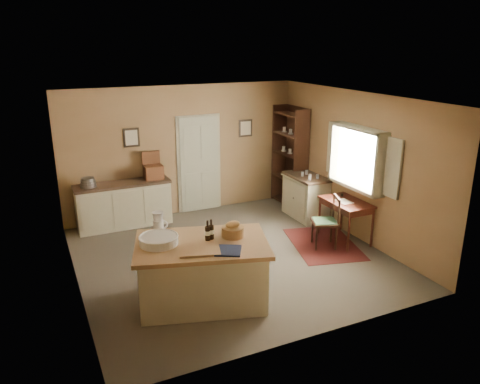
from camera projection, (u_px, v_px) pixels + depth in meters
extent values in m
plane|color=#61584A|center=(231.00, 257.00, 8.03)|extent=(5.00, 5.00, 0.00)
cube|color=#8C6B48|center=(183.00, 151.00, 9.78)|extent=(5.00, 0.10, 2.70)
cube|color=#8C6B48|center=(317.00, 238.00, 5.46)|extent=(5.00, 0.10, 2.70)
cube|color=#8C6B48|center=(69.00, 203.00, 6.62)|extent=(0.10, 5.00, 2.70)
cube|color=#8C6B48|center=(355.00, 165.00, 8.62)|extent=(0.10, 5.00, 2.70)
plane|color=silver|center=(230.00, 98.00, 7.20)|extent=(5.00, 5.00, 0.00)
cube|color=#ACAD92|center=(199.00, 163.00, 9.98)|extent=(0.97, 0.06, 2.11)
cube|color=black|center=(131.00, 138.00, 9.23)|extent=(0.32, 0.02, 0.38)
cube|color=beige|center=(132.00, 138.00, 9.21)|extent=(0.24, 0.01, 0.30)
cube|color=black|center=(246.00, 128.00, 10.22)|extent=(0.32, 0.02, 0.38)
cube|color=beige|center=(246.00, 128.00, 10.21)|extent=(0.24, 0.01, 0.30)
cube|color=#B8B495|center=(355.00, 186.00, 8.50)|extent=(0.25, 1.32, 0.06)
cube|color=#B8B495|center=(359.00, 128.00, 8.17)|extent=(0.25, 1.32, 0.06)
cube|color=white|center=(362.00, 157.00, 8.38)|extent=(0.01, 1.20, 1.00)
cube|color=#B8B495|center=(393.00, 168.00, 7.66)|extent=(0.04, 0.35, 1.00)
cube|color=#B8B495|center=(334.00, 148.00, 9.08)|extent=(0.04, 0.35, 1.00)
cube|color=#B8B495|center=(203.00, 274.00, 6.55)|extent=(1.92, 1.49, 0.85)
cube|color=#906544|center=(202.00, 244.00, 6.41)|extent=(2.07, 1.65, 0.06)
cylinder|color=white|center=(159.00, 240.00, 6.33)|extent=(0.53, 0.53, 0.11)
cube|color=#906544|center=(200.00, 250.00, 6.12)|extent=(0.61, 0.50, 0.03)
cube|color=black|center=(225.00, 251.00, 6.12)|extent=(0.53, 0.50, 0.02)
cylinder|color=olive|center=(233.00, 232.00, 6.58)|extent=(0.32, 0.32, 0.14)
cylinder|color=black|center=(208.00, 230.00, 6.43)|extent=(0.07, 0.07, 0.29)
cylinder|color=black|center=(211.00, 229.00, 6.47)|extent=(0.07, 0.07, 0.29)
cube|color=#B8B495|center=(124.00, 206.00, 9.26)|extent=(1.81, 0.50, 0.85)
cube|color=#332319|center=(122.00, 184.00, 9.12)|extent=(1.85, 0.53, 0.05)
cube|color=#532B17|center=(154.00, 172.00, 9.33)|extent=(0.36, 0.27, 0.28)
cylinder|color=#59544F|center=(88.00, 182.00, 8.84)|extent=(0.31, 0.31, 0.18)
cube|color=#460E0E|center=(323.00, 244.00, 8.54)|extent=(1.47, 1.82, 0.01)
cube|color=#39150E|center=(346.00, 202.00, 8.49)|extent=(0.60, 0.98, 0.03)
cube|color=#39150E|center=(346.00, 206.00, 8.51)|extent=(0.54, 0.92, 0.10)
cube|color=silver|center=(344.00, 201.00, 8.47)|extent=(0.22, 0.30, 0.01)
cylinder|color=black|center=(342.00, 195.00, 8.75)|extent=(0.05, 0.05, 0.05)
cylinder|color=#39150E|center=(349.00, 233.00, 8.12)|extent=(0.04, 0.04, 0.72)
cylinder|color=#39150E|center=(372.00, 228.00, 8.33)|extent=(0.04, 0.04, 0.72)
cylinder|color=#39150E|center=(319.00, 216.00, 8.90)|extent=(0.04, 0.04, 0.72)
cylinder|color=#39150E|center=(342.00, 212.00, 9.10)|extent=(0.04, 0.04, 0.72)
cube|color=#B8B495|center=(305.00, 197.00, 9.76)|extent=(0.55, 1.00, 0.85)
cube|color=#332319|center=(306.00, 177.00, 9.62)|extent=(0.58, 1.04, 0.05)
cylinder|color=silver|center=(309.00, 175.00, 9.46)|extent=(0.24, 0.24, 0.09)
cube|color=black|center=(301.00, 161.00, 9.94)|extent=(0.37, 0.04, 2.19)
cube|color=black|center=(279.00, 152.00, 10.76)|extent=(0.37, 0.04, 2.19)
cube|color=black|center=(297.00, 156.00, 10.42)|extent=(0.02, 0.99, 2.19)
cube|color=black|center=(288.00, 201.00, 10.67)|extent=(0.37, 0.95, 0.03)
cube|color=black|center=(289.00, 178.00, 10.50)|extent=(0.37, 0.95, 0.03)
cube|color=black|center=(290.00, 154.00, 10.33)|extent=(0.37, 0.95, 0.03)
cube|color=black|center=(291.00, 135.00, 10.19)|extent=(0.37, 0.95, 0.03)
cube|color=black|center=(291.00, 115.00, 10.06)|extent=(0.37, 0.95, 0.03)
cylinder|color=white|center=(290.00, 152.00, 10.31)|extent=(0.12, 0.12, 0.11)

